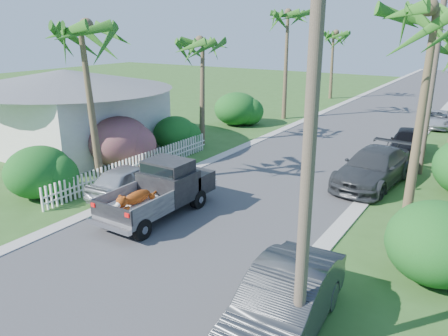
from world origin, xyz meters
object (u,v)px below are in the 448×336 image
Objects in this scene: utility_pole_b at (433,80)px; palm_l_b at (202,41)px; parked_car_rm at (373,168)px; pickup_truck at (164,188)px; palm_l_c at (288,13)px; parked_car_rd at (438,119)px; palm_r_a at (436,9)px; palm_l_d at (334,33)px; utility_pole_a at (309,155)px; palm_l_a at (84,27)px; house_left at (68,113)px; parked_car_rf at (408,142)px; parked_car_rn at (283,304)px; parked_car_ln at (129,180)px.

palm_l_b is at bearing -175.39° from utility_pole_b.
pickup_truck is at bearing -122.61° from parked_car_rm.
palm_l_c is (-4.05, 19.46, 6.90)m from pickup_truck.
palm_l_b is (-11.59, -13.08, 5.56)m from parked_car_rd.
parked_car_rm is 8.11m from palm_r_a.
utility_pole_b reaches higher than palm_l_d.
utility_pole_a is (1.57, -12.11, 3.79)m from parked_car_rm.
palm_l_a reaches higher than house_left.
palm_l_a is 0.91× the size of house_left.
palm_l_a is 0.94× the size of palm_r_a.
utility_pole_a is at bearing -91.87° from parked_car_rf.
palm_l_c is 1.02× the size of utility_pole_b.
parked_car_rn reaches higher than parked_car_rd.
parked_car_rn is 0.54× the size of house_left.
palm_l_d is at bearing 115.72° from parked_car_rf.
parked_car_rd is 15.53m from palm_l_d.
parked_car_rd is at bearing 91.72° from utility_pole_a.
parked_car_rn is 14.99m from utility_pole_b.
parked_car_rm is (-0.97, 11.59, 0.01)m from parked_car_rn.
palm_l_b is (-10.83, 1.89, 5.33)m from parked_car_rm.
parked_car_rn is 1.13× the size of parked_car_rf.
utility_pole_a is (12.10, -36.00, -1.84)m from palm_l_d.
pickup_truck is 15.19m from parked_car_rf.
palm_l_a is 19.03m from palm_l_c.
utility_pole_a is (1.27, -18.37, 3.87)m from parked_car_rf.
pickup_truck is 0.57× the size of utility_pole_b.
utility_pole_a is at bearing -71.42° from palm_l_d.
palm_l_b is at bearing -133.98° from parked_car_rd.
parked_car_rn is at bearing -25.23° from house_left.
parked_car_rd is at bearing 63.55° from palm_l_a.
parked_car_rm is 0.62× the size of utility_pole_a.
house_left is (-8.62, 3.87, 1.43)m from parked_car_ln.
palm_l_a is at bearing -166.50° from palm_r_a.
palm_l_c is (-11.00, 23.48, 7.11)m from parked_car_rn.
pickup_truck is at bearing 145.93° from parked_car_rn.
house_left is at bearing -162.12° from utility_pole_b.
utility_pole_b is (0.00, 15.00, 0.00)m from utility_pole_a.
parked_car_rm is 10.93m from parked_car_ln.
parked_car_rn is 0.87× the size of parked_car_rm.
palm_l_a reaches higher than palm_l_b.
palm_l_b is (-2.42, 8.87, 5.45)m from parked_car_ln.
utility_pole_a is (0.81, -27.08, 4.02)m from parked_car_rd.
parked_car_ln is 0.50× the size of palm_l_a.
parked_car_rd is at bearing 86.49° from parked_car_rn.
palm_l_c reaches higher than palm_r_a.
palm_l_c is at bearing -87.61° from palm_l_d.
utility_pole_a reaches higher than palm_l_b.
parked_car_rm is at bearing -9.91° from palm_l_b.
utility_pole_b reaches higher than parked_car_rm.
palm_l_d is (-0.30, 31.00, -0.49)m from palm_l_a.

